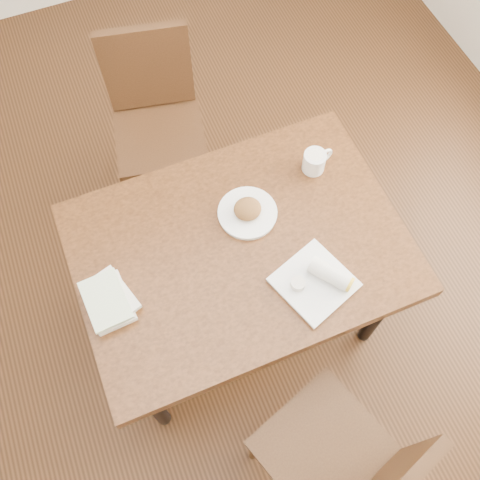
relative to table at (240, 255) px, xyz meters
name	(u,v)px	position (x,y,z in m)	size (l,w,h in m)	color
ground	(240,312)	(0.00, 0.00, -0.67)	(4.00, 5.00, 0.01)	#472814
room_walls	(240,75)	(0.00, 0.00, 0.96)	(4.02, 5.02, 2.80)	silver
table	(240,255)	(0.00, 0.00, 0.00)	(1.22, 0.88, 0.75)	brown
chair_near	(345,467)	(0.05, -0.83, -0.12)	(0.53, 0.53, 0.95)	#442813
chair_far	(156,113)	(-0.07, 0.89, -0.12)	(0.50, 0.50, 0.95)	#442713
plate_scone	(248,212)	(0.08, 0.11, 0.10)	(0.23, 0.23, 0.07)	white
coffee_mug	(315,161)	(0.41, 0.21, 0.13)	(0.13, 0.09, 0.09)	white
plate_burrito	(319,280)	(0.20, -0.24, 0.11)	(0.31, 0.31, 0.08)	white
book_stack	(108,300)	(-0.51, -0.03, 0.11)	(0.19, 0.23, 0.05)	white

